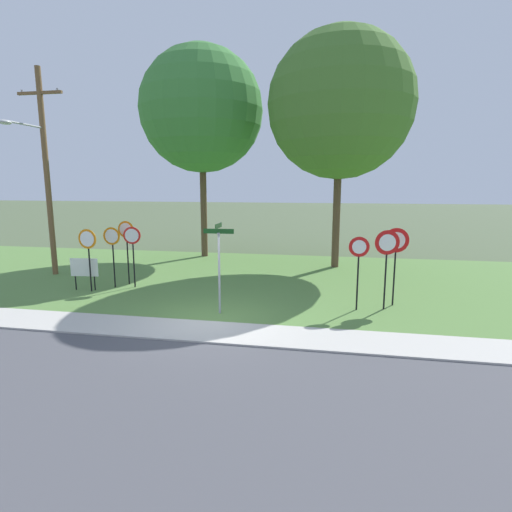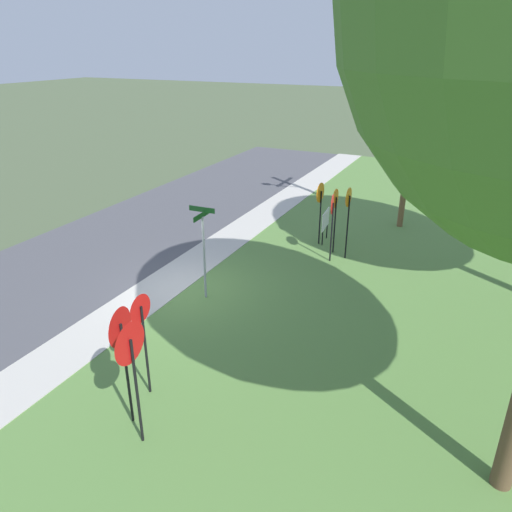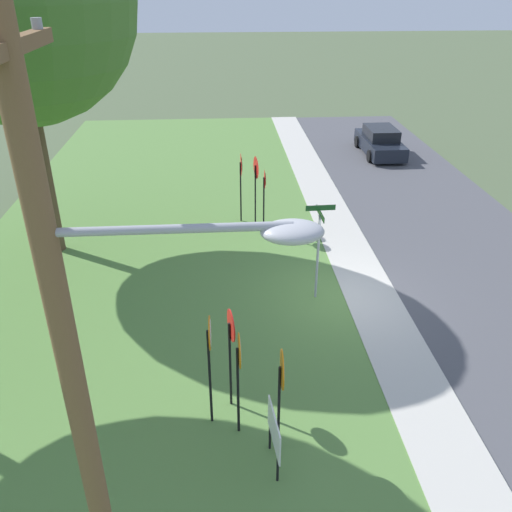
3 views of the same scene
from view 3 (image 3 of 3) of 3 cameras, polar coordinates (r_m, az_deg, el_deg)
The scene contains 16 objects.
ground_plane at distance 15.87m, azimuth 9.38°, elevation -4.46°, with size 160.00×160.00×0.00m, color #4C5B3D.
road_asphalt at distance 17.56m, azimuth 24.85°, elevation -3.49°, with size 44.00×6.40×0.01m, color #4C4C51.
sidewalk_strip at distance 16.05m, azimuth 12.18°, elevation -4.22°, with size 44.00×1.60×0.06m, color #BCB7AD.
grass_median at distance 15.66m, azimuth -12.61°, elevation -5.19°, with size 44.00×12.00×0.04m, color #567F3D.
stop_sign_near_left at distance 10.44m, azimuth -1.83°, elevation -11.45°, with size 0.69×0.09×2.41m.
stop_sign_near_right at distance 10.60m, azimuth -4.96°, elevation -9.89°, with size 0.67×0.09×2.61m.
stop_sign_far_left at distance 11.05m, azimuth -2.70°, elevation -8.84°, with size 0.67×0.15×2.43m.
stop_sign_far_center at distance 10.04m, azimuth 2.71°, elevation -13.26°, with size 0.75×0.10×2.41m.
yield_sign_near_left at distance 19.41m, azimuth 0.02°, elevation 8.72°, with size 0.79×0.16×2.62m.
yield_sign_near_right at distance 19.71m, azimuth -1.58°, elevation 9.07°, with size 0.82×0.10×2.64m.
yield_sign_far_left at distance 18.66m, azimuth 0.94°, elevation 7.31°, with size 0.65×0.10×2.42m.
street_name_post at distance 14.92m, azimuth 6.68°, elevation 1.29°, with size 0.96×0.82×2.88m.
utility_pole at distance 5.59m, azimuth -17.22°, elevation -12.75°, with size 2.10×2.49×8.96m.
notice_board at distance 10.43m, azimuth 1.94°, elevation -18.28°, with size 1.10×0.13×1.25m.
oak_tree_right at distance 17.64m, azimuth -24.54°, elevation 23.52°, with size 6.83×6.83×11.11m.
parked_sedan_distant at distance 29.10m, azimuth 13.11°, elevation 11.77°, with size 4.22×1.90×1.39m.
Camera 3 is at (-12.99, 3.51, 8.40)m, focal length 37.46 mm.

